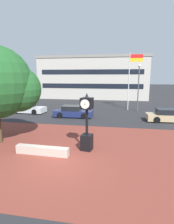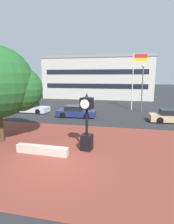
{
  "view_description": "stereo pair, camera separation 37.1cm",
  "coord_description": "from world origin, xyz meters",
  "views": [
    {
      "loc": [
        3.21,
        -8.92,
        4.53
      ],
      "look_at": [
        1.22,
        2.05,
        2.38
      ],
      "focal_mm": 30.08,
      "sensor_mm": 36.0,
      "label": 1
    },
    {
      "loc": [
        3.58,
        -8.85,
        4.53
      ],
      "look_at": [
        1.22,
        2.05,
        2.38
      ],
      "focal_mm": 30.08,
      "sensor_mm": 36.0,
      "label": 2
    }
  ],
  "objects": [
    {
      "name": "street_clock",
      "position": [
        1.23,
        1.94,
        1.59
      ],
      "size": [
        0.76,
        0.8,
        3.56
      ],
      "rotation": [
        0.0,
        0.0,
        -0.15
      ],
      "color": "black",
      "rests_on": "ground"
    },
    {
      "name": "plaza_brick_paving",
      "position": [
        0.0,
        1.75,
        0.0
      ],
      "size": [
        44.0,
        11.5,
        0.01
      ],
      "primitive_type": "cube",
      "color": "brown",
      "rests_on": "ground"
    },
    {
      "name": "planter_wall",
      "position": [
        -1.2,
        0.76,
        0.25
      ],
      "size": [
        3.21,
        0.52,
        0.5
      ],
      "primitive_type": "cube",
      "rotation": [
        0.0,
        0.0,
        -0.04
      ],
      "color": "#ADA393",
      "rests_on": "ground"
    },
    {
      "name": "ground_plane",
      "position": [
        0.0,
        0.0,
        0.0
      ],
      "size": [
        200.0,
        200.0,
        0.0
      ],
      "primitive_type": "plane",
      "color": "#262628"
    },
    {
      "name": "plaza_tree",
      "position": [
        -4.62,
        2.32,
        4.01
      ],
      "size": [
        5.11,
        4.75,
        6.49
      ],
      "color": "#42301E",
      "rests_on": "ground"
    },
    {
      "name": "car_street_far",
      "position": [
        -2.01,
        11.02,
        0.57
      ],
      "size": [
        4.33,
        1.9,
        1.28
      ],
      "rotation": [
        0.0,
        0.0,
        4.74
      ],
      "color": "navy",
      "rests_on": "ground"
    },
    {
      "name": "car_street_mid",
      "position": [
        8.01,
        10.67,
        0.57
      ],
      "size": [
        4.51,
        1.98,
        1.28
      ],
      "rotation": [
        0.0,
        0.0,
        4.76
      ],
      "color": "tan",
      "rests_on": "ground"
    },
    {
      "name": "car_street_near",
      "position": [
        -8.27,
        12.36,
        0.57
      ],
      "size": [
        4.57,
        2.0,
        1.28
      ],
      "rotation": [
        0.0,
        0.0,
        4.67
      ],
      "color": "#B7BABF",
      "rests_on": "ground"
    },
    {
      "name": "civic_building",
      "position": [
        -2.53,
        31.71,
        4.22
      ],
      "size": [
        21.99,
        10.55,
        8.41
      ],
      "color": "#B2ADA3",
      "rests_on": "ground"
    },
    {
      "name": "street_lamp_post",
      "position": [
        5.36,
        15.92,
        3.7
      ],
      "size": [
        0.36,
        0.36,
        5.97
      ],
      "color": "#4C4C51",
      "rests_on": "ground"
    },
    {
      "name": "flagpole_primary",
      "position": [
        4.38,
        16.77,
        4.53
      ],
      "size": [
        1.74,
        0.14,
        7.53
      ],
      "color": "silver",
      "rests_on": "ground"
    }
  ]
}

